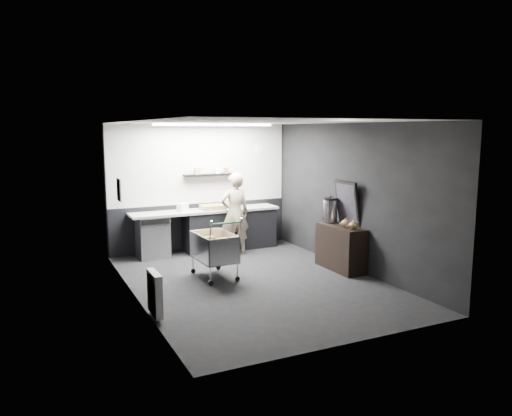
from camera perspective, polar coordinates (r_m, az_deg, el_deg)
name	(u,v)px	position (r m, az deg, el deg)	size (l,w,h in m)	color
floor	(254,282)	(8.62, -0.18, -8.43)	(5.50, 5.50, 0.00)	black
ceiling	(254,122)	(8.23, -0.19, 9.81)	(5.50, 5.50, 0.00)	white
wall_back	(200,187)	(10.85, -6.39, 2.40)	(5.50, 5.50, 0.00)	black
wall_front	(354,235)	(5.99, 11.11, -3.03)	(5.50, 5.50, 0.00)	black
wall_left	(134,212)	(7.69, -13.79, -0.48)	(5.50, 5.50, 0.00)	black
wall_right	(353,197)	(9.34, 10.99, 1.24)	(5.50, 5.50, 0.00)	black
kitchen_wall_panel	(200,164)	(10.79, -6.40, 5.03)	(3.95, 0.02, 1.70)	silver
dado_panel	(201,226)	(10.96, -6.28, -2.03)	(3.95, 0.02, 1.00)	black
floating_shelf	(211,175)	(10.77, -5.18, 3.82)	(1.20, 0.22, 0.04)	black
wall_clock	(259,149)	(11.30, 0.36, 6.78)	(0.20, 0.20, 0.03)	white
poster	(119,190)	(8.94, -15.41, 2.03)	(0.02, 0.30, 0.40)	silver
poster_red_band	(119,186)	(8.93, -15.40, 2.48)	(0.01, 0.22, 0.10)	red
radiator	(155,293)	(7.09, -11.50, -9.53)	(0.10, 0.50, 0.60)	white
ceiling_strip	(214,125)	(9.94, -4.80, 9.46)	(2.40, 0.20, 0.04)	white
prep_counter	(212,230)	(10.73, -5.05, -2.48)	(3.20, 0.61, 0.90)	black
person	(235,213)	(10.37, -2.43, -0.63)	(0.62, 0.41, 1.71)	beige
shopping_cart	(214,249)	(8.78, -4.81, -4.70)	(0.62, 0.99, 1.07)	silver
sideboard	(340,241)	(9.40, 9.61, -3.77)	(0.47, 1.10, 1.65)	black
fire_extinguisher	(157,295)	(7.34, -11.19, -9.70)	(0.16, 0.16, 0.52)	red
cardboard_box	(213,207)	(10.60, -4.93, 0.09)	(0.50, 0.38, 0.10)	#977C50
pink_tub	(225,204)	(10.74, -3.57, 0.47)	(0.19, 0.19, 0.19)	silver
white_container	(183,208)	(10.38, -8.37, 0.04)	(0.19, 0.15, 0.17)	white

